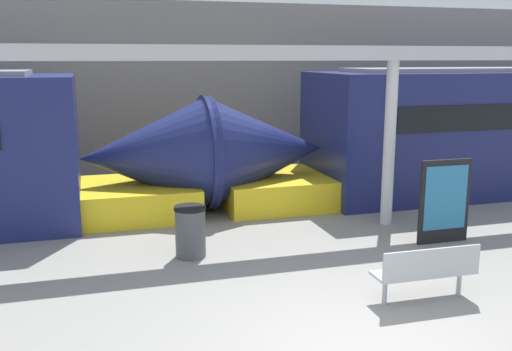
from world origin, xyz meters
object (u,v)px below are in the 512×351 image
Objects in this scene: bench_near at (427,269)px; support_column_near at (389,144)px; trash_bin at (190,231)px; poster_board at (445,201)px.

support_column_near reaches higher than bench_near.
trash_bin is 0.27× the size of support_column_near.
poster_board is at bearing 52.27° from bench_near.
trash_bin is 0.57× the size of poster_board.
trash_bin is (-2.92, 2.85, -0.03)m from bench_near.
poster_board is (1.81, 2.28, 0.32)m from bench_near.
bench_near is at bearing -110.87° from support_column_near.
bench_near is 1.67× the size of trash_bin.
bench_near is 4.08m from trash_bin.
bench_near is at bearing -44.27° from trash_bin.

